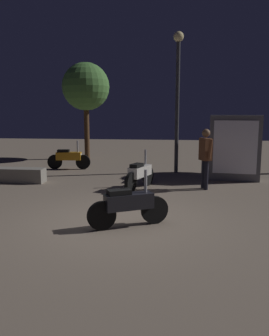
% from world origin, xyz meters
% --- Properties ---
extents(ground_plane, '(40.00, 40.00, 0.00)m').
position_xyz_m(ground_plane, '(0.00, 0.00, 0.00)').
color(ground_plane, '#756656').
extents(motorcycle_black_foreground, '(1.52, 0.85, 1.11)m').
position_xyz_m(motorcycle_black_foreground, '(0.26, -0.35, 0.44)').
color(motorcycle_black_foreground, black).
rests_on(motorcycle_black_foreground, ground_plane).
extents(motorcycle_white_parked_left, '(0.71, 1.58, 1.11)m').
position_xyz_m(motorcycle_white_parked_left, '(0.17, 3.01, 0.44)').
color(motorcycle_white_parked_left, black).
rests_on(motorcycle_white_parked_left, ground_plane).
extents(motorcycle_orange_parked_right, '(1.66, 0.38, 1.11)m').
position_xyz_m(motorcycle_orange_parked_right, '(-2.89, 6.09, 0.44)').
color(motorcycle_orange_parked_right, black).
rests_on(motorcycle_orange_parked_right, ground_plane).
extents(person_rider_beside, '(0.37, 0.64, 1.74)m').
position_xyz_m(person_rider_beside, '(2.03, 3.15, 1.04)').
color(person_rider_beside, black).
rests_on(person_rider_beside, ground_plane).
extents(streetlamp_near, '(0.36, 0.36, 4.95)m').
position_xyz_m(streetlamp_near, '(1.23, 5.84, 3.15)').
color(streetlamp_near, '#38383D').
rests_on(streetlamp_near, ground_plane).
extents(tree_left_bg, '(2.17, 2.17, 4.41)m').
position_xyz_m(tree_left_bg, '(-2.92, 9.15, 3.30)').
color(tree_left_bg, '#4C331E').
rests_on(tree_left_bg, ground_plane).
extents(kiosk_billboard, '(1.65, 0.71, 2.10)m').
position_xyz_m(kiosk_billboard, '(3.08, 4.60, 1.05)').
color(kiosk_billboard, '#595960').
rests_on(kiosk_billboard, ground_plane).
extents(planter_wall_low, '(2.63, 0.50, 0.45)m').
position_xyz_m(planter_wall_low, '(-4.23, 3.50, 0.22)').
color(planter_wall_low, gray).
rests_on(planter_wall_low, ground_plane).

